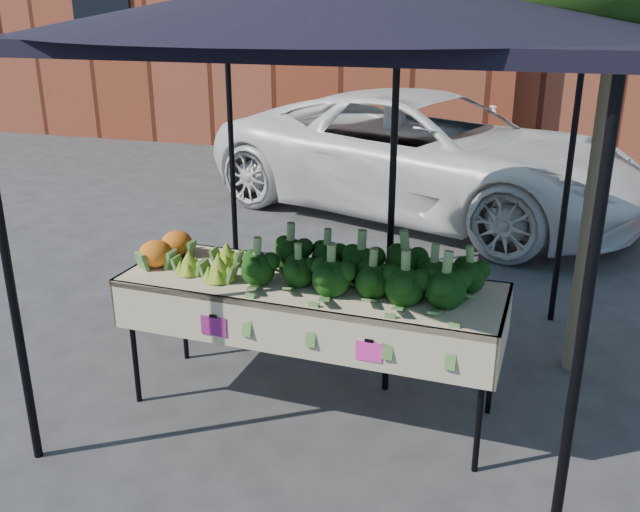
% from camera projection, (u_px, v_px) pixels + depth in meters
% --- Properties ---
extents(ground, '(90.00, 90.00, 0.00)m').
position_uv_depth(ground, '(285.00, 403.00, 4.67)').
color(ground, '#303032').
extents(table, '(2.43, 0.88, 0.90)m').
position_uv_depth(table, '(311.00, 346.00, 4.48)').
color(table, '#C1B49B').
rests_on(table, ground).
extents(canopy, '(3.16, 3.16, 2.74)m').
position_uv_depth(canopy, '(342.00, 191.00, 4.55)').
color(canopy, black).
rests_on(canopy, ground).
extents(broccoli_heap, '(1.50, 0.60, 0.29)m').
position_uv_depth(broccoli_heap, '(362.00, 264.00, 4.21)').
color(broccoli_heap, '#0A350D').
rests_on(broccoli_heap, table).
extents(romanesco_cluster, '(0.45, 0.49, 0.22)m').
position_uv_depth(romanesco_cluster, '(211.00, 254.00, 4.46)').
color(romanesco_cluster, '#87A425').
rests_on(romanesco_cluster, table).
extents(cauliflower_pair, '(0.25, 0.45, 0.20)m').
position_uv_depth(cauliflower_pair, '(166.00, 246.00, 4.64)').
color(cauliflower_pair, orange).
rests_on(cauliflower_pair, table).
extents(street_tree, '(1.93, 1.93, 3.81)m').
position_uv_depth(street_tree, '(607.00, 106.00, 4.49)').
color(street_tree, '#1E4C14').
rests_on(street_tree, ground).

